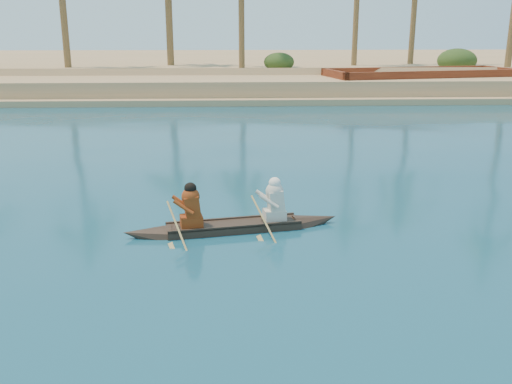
{
  "coord_description": "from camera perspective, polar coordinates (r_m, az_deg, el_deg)",
  "views": [
    {
      "loc": [
        -5.3,
        -11.06,
        4.42
      ],
      "look_at": [
        -4.73,
        1.82,
        0.68
      ],
      "focal_mm": 40.0,
      "sensor_mm": 36.0,
      "label": 1
    }
  ],
  "objects": [
    {
      "name": "canoe",
      "position": [
        12.84,
        -2.25,
        -2.75
      ],
      "size": [
        4.94,
        1.55,
        1.35
      ],
      "rotation": [
        0.0,
        0.0,
        0.19
      ],
      "color": "#31231A",
      "rests_on": "ground"
    },
    {
      "name": "shrub_cluster",
      "position": [
        43.01,
        4.64,
        11.81
      ],
      "size": [
        100.0,
        6.0,
        2.4
      ],
      "primitive_type": null,
      "color": "#233C16",
      "rests_on": "ground"
    },
    {
      "name": "sandy_embankment",
      "position": [
        58.32,
        2.74,
        12.31
      ],
      "size": [
        150.0,
        51.0,
        1.5
      ],
      "color": "tan",
      "rests_on": "ground"
    },
    {
      "name": "ground",
      "position": [
        13.03,
        21.7,
        -4.86
      ],
      "size": [
        160.0,
        160.0,
        0.0
      ],
      "primitive_type": "plane",
      "color": "navy",
      "rests_on": "ground"
    },
    {
      "name": "barge_mid",
      "position": [
        40.28,
        16.04,
        10.28
      ],
      "size": [
        13.06,
        6.51,
        2.08
      ],
      "rotation": [
        0.0,
        0.0,
        0.2
      ],
      "color": "brown",
      "rests_on": "ground"
    }
  ]
}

